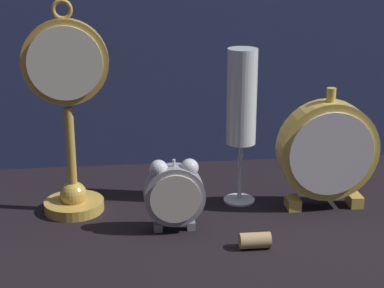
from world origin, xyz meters
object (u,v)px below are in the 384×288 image
alarm_clock_twin_bell (174,192)px  mantel_clock_silver (328,151)px  wine_cork (255,240)px  pocket_watch_on_stand (69,119)px  champagne_flute (241,106)px

alarm_clock_twin_bell → mantel_clock_silver: 0.25m
alarm_clock_twin_bell → wine_cork: alarm_clock_twin_bell is taller
pocket_watch_on_stand → mantel_clock_silver: bearing=-4.8°
mantel_clock_silver → alarm_clock_twin_bell: bearing=-166.9°
alarm_clock_twin_bell → wine_cork: size_ratio=2.57×
alarm_clock_twin_bell → pocket_watch_on_stand: bearing=149.2°
mantel_clock_silver → wine_cork: (-0.13, -0.12, -0.08)m
champagne_flute → wine_cork: champagne_flute is taller
pocket_watch_on_stand → champagne_flute: pocket_watch_on_stand is taller
pocket_watch_on_stand → alarm_clock_twin_bell: bearing=-30.8°
alarm_clock_twin_bell → champagne_flute: champagne_flute is taller
champagne_flute → wine_cork: (-0.01, -0.16, -0.15)m
champagne_flute → wine_cork: size_ratio=5.81×
alarm_clock_twin_bell → champagne_flute: bearing=40.5°
wine_cork → pocket_watch_on_stand: bearing=148.6°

